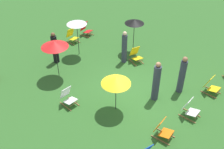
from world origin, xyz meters
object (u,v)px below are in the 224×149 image
deckchair_7 (72,36)px  umbrella_2 (134,22)px  person_3 (182,75)px  umbrella_1 (116,80)px  deckchair_9 (211,86)px  person_0 (55,48)px  umbrella_3 (55,44)px  deckchair_5 (86,29)px  deckchair_0 (136,55)px  person_2 (156,82)px  deckchair_6 (190,109)px  person_1 (124,48)px  deckchair_1 (163,129)px  deckchair_3 (68,97)px  umbrella_0 (77,22)px

deckchair_7 → umbrella_2: bearing=-63.5°
umbrella_2 → person_3: 4.08m
umbrella_1 → umbrella_2: bearing=33.4°
deckchair_9 → person_0: bearing=113.6°
umbrella_1 → person_0: 4.76m
umbrella_1 → umbrella_3: 3.61m
deckchair_9 → person_3: (-0.92, 1.01, 0.51)m
umbrella_3 → person_3: 5.84m
person_3 → deckchair_5: bearing=-38.9°
deckchair_7 → deckchair_9: size_ratio=1.00×
umbrella_3 → person_3: bearing=-55.9°
deckchair_0 → person_2: bearing=-106.6°
umbrella_2 → person_0: bearing=150.7°
deckchair_9 → umbrella_2: size_ratio=0.44×
deckchair_6 → umbrella_2: size_ratio=0.44×
person_1 → deckchair_6: bearing=-134.9°
deckchair_1 → deckchair_3: same height
deckchair_7 → person_2: person_2 is taller
deckchair_1 → deckchair_9: bearing=-8.9°
deckchair_3 → person_2: bearing=-40.4°
deckchair_7 → deckchair_5: bearing=2.8°
deckchair_0 → umbrella_0: 3.50m
deckchair_9 → deckchair_0: bearing=93.8°
deckchair_7 → umbrella_0: 2.10m
umbrella_1 → deckchair_3: bearing=127.3°
person_0 → deckchair_0: bearing=-85.0°
deckchair_5 → deckchair_7: 1.15m
deckchair_7 → deckchair_9: bearing=-81.6°
person_2 → deckchair_3: bearing=-49.4°
deckchair_5 → deckchair_7: (-1.15, -0.12, 0.00)m
umbrella_1 → umbrella_3: (-0.35, 3.58, 0.27)m
deckchair_9 → umbrella_2: (0.19, 4.84, 1.41)m
deckchair_6 → deckchair_1: bearing=170.6°
umbrella_1 → person_2: person_2 is taller
umbrella_3 → person_0: size_ratio=1.12×
deckchair_3 → umbrella_2: 5.50m
person_1 → umbrella_0: bearing=85.9°
umbrella_1 → person_3: (2.88, -1.20, -0.62)m
deckchair_9 → person_1: person_1 is taller
deckchair_7 → deckchair_3: bearing=-132.1°
person_0 → deckchair_6: bearing=-118.8°
deckchair_3 → umbrella_1: 2.32m
umbrella_2 → person_0: (-3.70, 2.07, -0.98)m
umbrella_3 → person_1: bearing=-22.9°
deckchair_9 → umbrella_2: bearing=84.5°
umbrella_0 → deckchair_0: bearing=-57.9°
deckchair_3 → deckchair_6: (3.07, -3.96, 0.00)m
person_3 → umbrella_1: bearing=32.2°
deckchair_5 → person_0: size_ratio=0.49×
deckchair_6 → umbrella_3: size_ratio=0.44×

